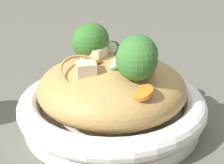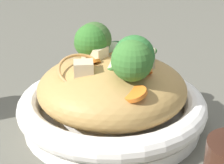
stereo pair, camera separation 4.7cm
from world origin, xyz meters
The scene contains 7 objects.
ground_plane centered at (0.00, 0.00, 0.00)m, with size 3.00×3.00×0.00m, color #57554A.
serving_bowl centered at (0.00, 0.00, 0.02)m, with size 0.27×0.27×0.05m.
noodle_heap centered at (0.00, 0.00, 0.06)m, with size 0.21×0.21×0.09m.
broccoli_florets centered at (0.00, 0.01, 0.12)m, with size 0.14×0.13×0.06m.
carrot_coins centered at (-0.01, 0.01, 0.09)m, with size 0.14×0.16×0.03m.
zucchini_slices centered at (-0.01, -0.03, 0.10)m, with size 0.10×0.11×0.03m.
chicken_chunks centered at (0.00, 0.00, 0.10)m, with size 0.10×0.09×0.03m.
Camera 2 is at (-0.13, 0.41, 0.25)m, focal length 53.33 mm.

